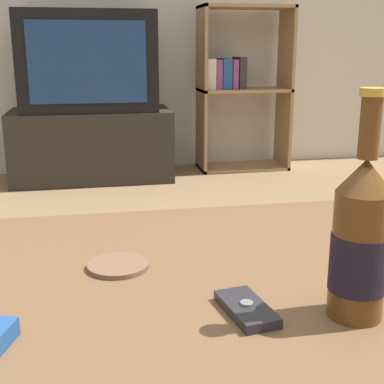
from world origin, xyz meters
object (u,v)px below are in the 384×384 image
at_px(tv_stand, 92,144).
at_px(cell_phone, 246,309).
at_px(television, 88,61).
at_px(bookshelf, 238,85).
at_px(beer_bottle, 360,242).

relative_size(tv_stand, cell_phone, 8.56).
height_order(television, cell_phone, television).
bearing_deg(cell_phone, bookshelf, 65.28).
relative_size(bookshelf, cell_phone, 9.32).
xyz_separation_m(bookshelf, cell_phone, (-0.78, -2.86, -0.09)).
bearing_deg(television, bookshelf, 6.52).
height_order(bookshelf, beer_bottle, bookshelf).
relative_size(television, beer_bottle, 2.66).
relative_size(tv_stand, television, 1.22).
distance_m(beer_bottle, cell_phone, 0.17).
xyz_separation_m(tv_stand, bookshelf, (0.98, 0.11, 0.35)).
bearing_deg(bookshelf, beer_bottle, -102.36).
distance_m(tv_stand, beer_bottle, 2.83).
bearing_deg(beer_bottle, cell_phone, 167.59).
distance_m(tv_stand, cell_phone, 2.77).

